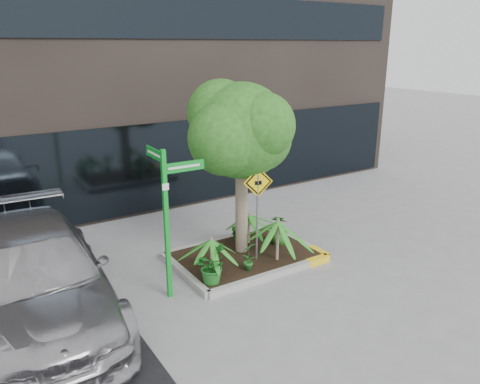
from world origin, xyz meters
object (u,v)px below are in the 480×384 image
tree (241,131)px  cattle_sign (258,198)px  street_sign_post (167,208)px  parked_car (37,276)px

tree → cattle_sign: size_ratio=1.90×
street_sign_post → cattle_sign: (2.20, 0.12, -0.24)m
parked_car → street_sign_post: (2.37, -0.55, 1.03)m
tree → cattle_sign: (0.02, -0.64, -1.40)m
cattle_sign → parked_car: bearing=-169.5°
parked_car → street_sign_post: bearing=-10.5°
tree → cattle_sign: tree is taller
parked_car → cattle_sign: bearing=-2.7°
tree → cattle_sign: bearing=-88.1°
street_sign_post → parked_car: bearing=168.1°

